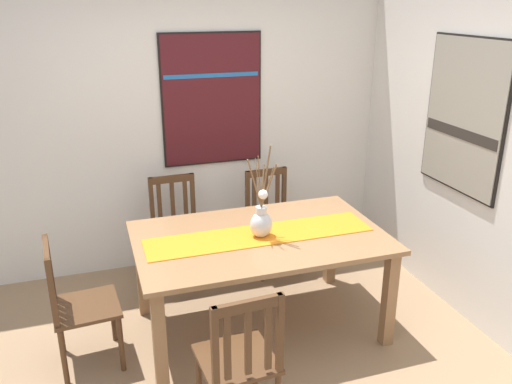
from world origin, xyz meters
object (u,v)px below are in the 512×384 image
at_px(centerpiece_vase, 261,220).
at_px(chair_0, 271,220).
at_px(chair_2, 75,303).
at_px(painting_on_side_wall, 465,116).
at_px(chair_3, 177,230).
at_px(chair_1, 240,359).
at_px(painting_on_back_wall, 212,100).
at_px(dining_table, 260,248).

bearing_deg(centerpiece_vase, chair_0, 66.06).
relative_size(chair_2, painting_on_side_wall, 0.80).
bearing_deg(chair_2, chair_0, 28.46).
height_order(centerpiece_vase, chair_3, centerpiece_vase).
relative_size(chair_0, painting_on_side_wall, 0.79).
bearing_deg(chair_3, painting_on_side_wall, -26.43).
xyz_separation_m(chair_1, painting_on_side_wall, (1.98, 0.83, 1.07)).
bearing_deg(painting_on_side_wall, painting_on_back_wall, 139.37).
relative_size(chair_0, chair_3, 0.98).
distance_m(dining_table, painting_on_side_wall, 1.79).
height_order(centerpiece_vase, painting_on_side_wall, painting_on_side_wall).
relative_size(dining_table, painting_on_side_wall, 1.55).
distance_m(chair_0, chair_1, 1.98).
distance_m(centerpiece_vase, chair_2, 1.35).
height_order(dining_table, chair_3, chair_3).
xyz_separation_m(centerpiece_vase, chair_1, (-0.42, -0.87, -0.43)).
bearing_deg(chair_3, chair_1, -89.20).
xyz_separation_m(dining_table, chair_0, (0.41, 0.90, -0.20)).
height_order(centerpiece_vase, chair_0, centerpiece_vase).
relative_size(chair_3, painting_on_side_wall, 0.81).
relative_size(painting_on_back_wall, painting_on_side_wall, 1.01).
height_order(chair_3, painting_on_side_wall, painting_on_side_wall).
distance_m(chair_1, chair_3, 1.83).
distance_m(chair_2, painting_on_back_wall, 2.09).
bearing_deg(chair_3, dining_table, -64.31).
height_order(centerpiece_vase, chair_2, centerpiece_vase).
bearing_deg(chair_1, chair_3, 90.80).
relative_size(chair_0, chair_1, 0.98).
distance_m(chair_0, chair_2, 1.93).
xyz_separation_m(chair_2, chair_3, (0.84, 0.95, -0.01)).
bearing_deg(chair_2, centerpiece_vase, -0.28).
bearing_deg(painting_on_back_wall, chair_2, -134.20).
height_order(chair_0, painting_on_back_wall, painting_on_back_wall).
distance_m(dining_table, chair_0, 1.01).
height_order(dining_table, painting_on_back_wall, painting_on_back_wall).
height_order(centerpiece_vase, chair_1, centerpiece_vase).
bearing_deg(painting_on_back_wall, chair_3, -140.21).
bearing_deg(chair_2, chair_3, 48.45).
xyz_separation_m(chair_0, chair_2, (-1.70, -0.92, 0.01)).
xyz_separation_m(chair_0, chair_3, (-0.86, 0.03, 0.01)).
bearing_deg(chair_0, chair_1, -114.81).
relative_size(chair_1, chair_3, 1.00).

